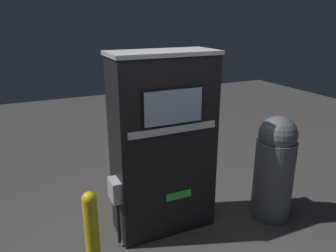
# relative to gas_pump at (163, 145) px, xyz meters

# --- Properties ---
(ground_plane) EXTENTS (14.00, 14.00, 0.00)m
(ground_plane) POSITION_rel_gas_pump_xyz_m (0.00, -0.23, -0.97)
(ground_plane) COLOR #423F3D
(gas_pump) EXTENTS (1.15, 0.51, 1.94)m
(gas_pump) POSITION_rel_gas_pump_xyz_m (0.00, 0.00, 0.00)
(gas_pump) COLOR black
(gas_pump) RESTS_ON ground_plane
(safety_bollard) EXTENTS (0.12, 0.12, 0.92)m
(safety_bollard) POSITION_rel_gas_pump_xyz_m (-0.90, -0.56, -0.49)
(safety_bollard) COLOR yellow
(safety_bollard) RESTS_ON ground_plane
(trash_bin) EXTENTS (0.45, 0.45, 1.22)m
(trash_bin) POSITION_rel_gas_pump_xyz_m (1.22, -0.36, -0.34)
(trash_bin) COLOR #51565B
(trash_bin) RESTS_ON ground_plane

